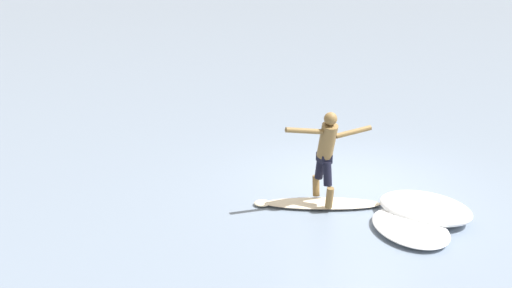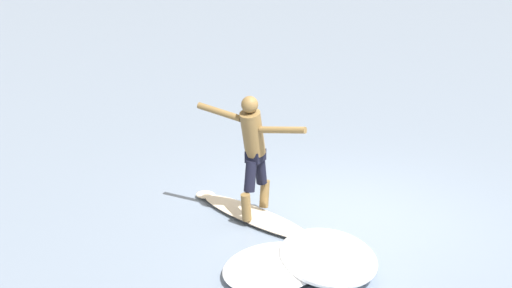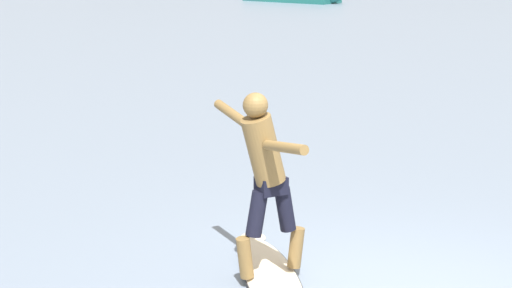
# 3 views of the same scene
# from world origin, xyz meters

# --- Properties ---
(ground_plane) EXTENTS (200.00, 200.00, 0.00)m
(ground_plane) POSITION_xyz_m (0.00, 0.00, 0.00)
(ground_plane) COLOR slate
(surfboard) EXTENTS (1.30, 2.30, 0.23)m
(surfboard) POSITION_xyz_m (-1.19, 0.37, 0.05)
(surfboard) COLOR beige
(surfboard) RESTS_ON ground
(surfer) EXTENTS (1.16, 1.26, 1.73)m
(surfer) POSITION_xyz_m (-1.22, 0.28, 1.11)
(surfer) COLOR brown
(surfer) RESTS_ON surfboard
(wave_foam_at_tail) EXTENTS (1.84, 1.81, 0.16)m
(wave_foam_at_tail) POSITION_xyz_m (-1.53, -1.27, 0.08)
(wave_foam_at_tail) COLOR white
(wave_foam_at_tail) RESTS_ON ground
(wave_foam_at_nose) EXTENTS (1.33, 1.69, 0.35)m
(wave_foam_at_nose) POSITION_xyz_m (-0.88, -1.43, 0.17)
(wave_foam_at_nose) COLOR white
(wave_foam_at_nose) RESTS_ON ground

